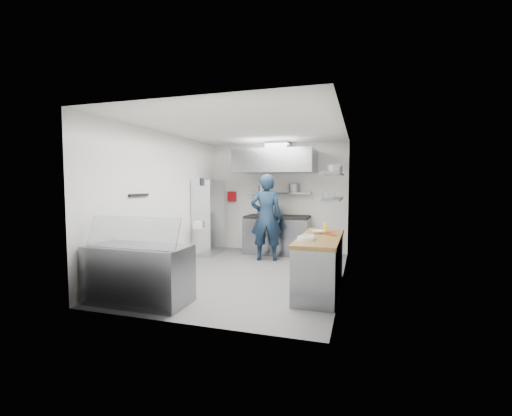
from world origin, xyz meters
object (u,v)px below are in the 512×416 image
(wire_rack, at_px, (209,217))
(gas_range, at_px, (277,236))
(chef, at_px, (266,217))
(display_case, at_px, (139,274))

(wire_rack, bearing_deg, gas_range, 18.75)
(gas_range, relative_size, chef, 0.81)
(chef, distance_m, display_case, 3.49)
(chef, distance_m, wire_rack, 1.58)
(wire_rack, height_order, display_case, wire_rack)
(chef, relative_size, wire_rack, 1.07)
(chef, bearing_deg, gas_range, -107.60)
(display_case, bearing_deg, gas_range, 74.98)
(gas_range, height_order, wire_rack, wire_rack)
(gas_range, xyz_separation_m, wire_rack, (-1.63, -0.55, 0.48))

